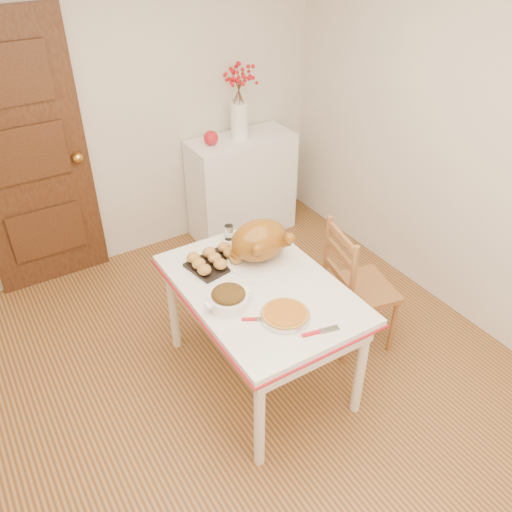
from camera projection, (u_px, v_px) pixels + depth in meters
floor at (255, 399)px, 3.35m from camera, size 3.50×4.00×0.00m
wall_back at (116, 112)px, 4.03m from camera, size 3.50×0.00×2.50m
wall_right at (487, 155)px, 3.40m from camera, size 0.00×4.00×2.50m
door_back at (28, 161)px, 3.84m from camera, size 0.85×0.06×2.06m
sideboard at (242, 186)px, 4.75m from camera, size 0.91×0.41×0.91m
kitchen_table at (260, 333)px, 3.31m from camera, size 0.85×1.25×0.75m
chair_oak at (361, 286)px, 3.54m from camera, size 0.50×0.50×0.94m
berry_vase at (239, 101)px, 4.31m from camera, size 0.33×0.33×0.63m
apple at (211, 138)px, 4.33m from camera, size 0.12×0.12×0.12m
turkey_platter at (260, 242)px, 3.23m from camera, size 0.45×0.37×0.27m
pumpkin_pie at (285, 314)px, 2.85m from camera, size 0.34×0.34×0.06m
stuffing_dish at (229, 298)px, 2.92m from camera, size 0.31×0.26×0.11m
rolls_tray at (215, 259)px, 3.24m from camera, size 0.35×0.30×0.08m
pie_server at (320, 331)px, 2.77m from camera, size 0.22×0.10×0.01m
carving_knife at (263, 319)px, 2.85m from camera, size 0.22×0.16×0.01m
drinking_glass at (229, 232)px, 3.48m from camera, size 0.07×0.07×0.10m
shaker_pair at (263, 232)px, 3.49m from camera, size 0.10×0.07×0.10m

